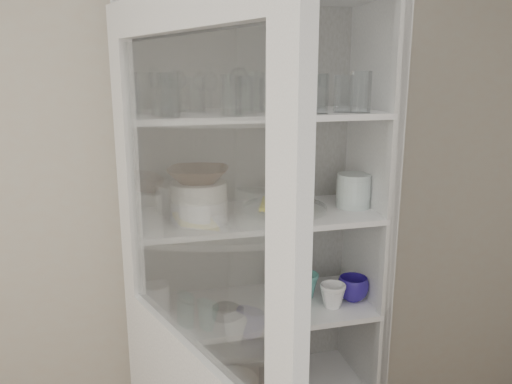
{
  "coord_description": "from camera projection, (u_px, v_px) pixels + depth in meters",
  "views": [
    {
      "loc": [
        -0.28,
        -0.58,
        1.81
      ],
      "look_at": [
        0.2,
        1.27,
        1.35
      ],
      "focal_mm": 35.0,
      "sensor_mm": 36.0,
      "label": 1
    }
  ],
  "objects": [
    {
      "name": "wall_back",
      "position": [
        198.0,
        193.0,
        2.14
      ],
      "size": [
        3.6,
        0.02,
        2.6
      ],
      "primitive_type": "cube",
      "color": "beige",
      "rests_on": "ground"
    },
    {
      "name": "pantry_cabinet",
      "position": [
        252.0,
        281.0,
        2.12
      ],
      "size": [
        1.0,
        0.45,
        2.1
      ],
      "color": "#B2B2B2",
      "rests_on": "floor"
    },
    {
      "name": "tumbler_0",
      "position": [
        161.0,
        94.0,
        1.69
      ],
      "size": [
        0.1,
        0.1,
        0.15
      ],
      "primitive_type": "cylinder",
      "rotation": [
        0.0,
        0.0,
        0.44
      ],
      "color": "silver",
      "rests_on": "shelf_glass"
    },
    {
      "name": "tumbler_1",
      "position": [
        169.0,
        95.0,
        1.65
      ],
      "size": [
        0.09,
        0.09,
        0.15
      ],
      "primitive_type": "cylinder",
      "rotation": [
        0.0,
        0.0,
        0.35
      ],
      "color": "silver",
      "rests_on": "shelf_glass"
    },
    {
      "name": "tumbler_2",
      "position": [
        244.0,
        95.0,
        1.75
      ],
      "size": [
        0.07,
        0.07,
        0.13
      ],
      "primitive_type": "cylinder",
      "rotation": [
        0.0,
        0.0,
        -0.07
      ],
      "color": "silver",
      "rests_on": "shelf_glass"
    },
    {
      "name": "tumbler_3",
      "position": [
        232.0,
        95.0,
        1.69
      ],
      "size": [
        0.08,
        0.08,
        0.14
      ],
      "primitive_type": "cylinder",
      "rotation": [
        0.0,
        0.0,
        0.09
      ],
      "color": "silver",
      "rests_on": "shelf_glass"
    },
    {
      "name": "tumbler_4",
      "position": [
        319.0,
        94.0,
        1.78
      ],
      "size": [
        0.08,
        0.08,
        0.14
      ],
      "primitive_type": "cylinder",
      "rotation": [
        0.0,
        0.0,
        0.17
      ],
      "color": "silver",
      "rests_on": "shelf_glass"
    },
    {
      "name": "tumbler_5",
      "position": [
        361.0,
        92.0,
        1.82
      ],
      "size": [
        0.1,
        0.1,
        0.15
      ],
      "primitive_type": "cylinder",
      "rotation": [
        0.0,
        0.0,
        -0.37
      ],
      "color": "silver",
      "rests_on": "shelf_glass"
    },
    {
      "name": "tumbler_6",
      "position": [
        343.0,
        94.0,
        1.84
      ],
      "size": [
        0.09,
        0.09,
        0.14
      ],
      "primitive_type": "cylinder",
      "rotation": [
        0.0,
        0.0,
        0.39
      ],
      "color": "silver",
      "rests_on": "shelf_glass"
    },
    {
      "name": "tumbler_7",
      "position": [
        145.0,
        93.0,
        1.78
      ],
      "size": [
        0.08,
        0.08,
        0.14
      ],
      "primitive_type": "cylinder",
      "rotation": [
        0.0,
        0.0,
        -0.05
      ],
      "color": "silver",
      "rests_on": "shelf_glass"
    },
    {
      "name": "tumbler_8",
      "position": [
        171.0,
        93.0,
        1.81
      ],
      "size": [
        0.1,
        0.1,
        0.14
      ],
      "primitive_type": "cylinder",
      "rotation": [
        0.0,
        0.0,
        0.42
      ],
      "color": "silver",
      "rests_on": "shelf_glass"
    },
    {
      "name": "tumbler_9",
      "position": [
        197.0,
        95.0,
        1.85
      ],
      "size": [
        0.08,
        0.08,
        0.13
      ],
      "primitive_type": "cylinder",
      "rotation": [
        0.0,
        0.0,
        0.23
      ],
      "color": "silver",
      "rests_on": "shelf_glass"
    },
    {
      "name": "tumbler_10",
      "position": [
        255.0,
        92.0,
        1.86
      ],
      "size": [
        0.09,
        0.09,
        0.15
      ],
      "primitive_type": "cylinder",
      "rotation": [
        0.0,
        0.0,
        0.23
      ],
      "color": "silver",
      "rests_on": "shelf_glass"
    },
    {
      "name": "tumbler_11",
      "position": [
        267.0,
        95.0,
        1.87
      ],
      "size": [
        0.07,
        0.07,
        0.12
      ],
      "primitive_type": "cylinder",
      "rotation": [
        0.0,
        0.0,
        -0.12
      ],
      "color": "silver",
      "rests_on": "shelf_glass"
    },
    {
      "name": "goblet_0",
      "position": [
        177.0,
        89.0,
        1.87
      ],
      "size": [
        0.07,
        0.07,
        0.17
      ],
      "primitive_type": null,
      "color": "silver",
      "rests_on": "shelf_glass"
    },
    {
      "name": "goblet_1",
      "position": [
        239.0,
        87.0,
        1.95
      ],
      "size": [
        0.08,
        0.08,
        0.18
      ],
      "primitive_type": null,
      "color": "silver",
      "rests_on": "shelf_glass"
    },
    {
      "name": "goblet_2",
      "position": [
        312.0,
        89.0,
        2.0
      ],
      "size": [
        0.07,
        0.07,
        0.16
      ],
      "primitive_type": null,
      "color": "silver",
      "rests_on": "shelf_glass"
    },
    {
      "name": "goblet_3",
      "position": [
        302.0,
        88.0,
        2.04
      ],
      "size": [
        0.07,
        0.07,
        0.16
      ],
      "primitive_type": null,
      "color": "silver",
      "rests_on": "shelf_glass"
    },
    {
      "name": "plate_stack_front",
      "position": [
        199.0,
        210.0,
        1.87
      ],
      "size": [
        0.22,
        0.22,
        0.08
      ],
      "primitive_type": "cylinder",
      "color": "white",
      "rests_on": "shelf_plates"
    },
    {
      "name": "plate_stack_back",
      "position": [
        181.0,
        197.0,
        2.01
      ],
      "size": [
        0.21,
        0.21,
        0.11
      ],
      "primitive_type": "cylinder",
      "color": "white",
      "rests_on": "shelf_plates"
    },
    {
      "name": "cream_bowl",
      "position": [
        199.0,
        191.0,
        1.85
      ],
      "size": [
        0.27,
        0.27,
        0.06
      ],
      "primitive_type": "cylinder",
      "rotation": [
        0.0,
        0.0,
        -0.37
      ],
      "color": "white",
      "rests_on": "plate_stack_front"
    },
    {
      "name": "terracotta_bowl",
      "position": [
        198.0,
        175.0,
        1.84
      ],
      "size": [
        0.27,
        0.27,
        0.06
      ],
      "primitive_type": "imported",
      "rotation": [
        0.0,
        0.0,
        -0.22
      ],
      "color": "#442514",
      "rests_on": "cream_bowl"
    },
    {
      "name": "glass_platter",
      "position": [
        285.0,
        208.0,
        2.02
      ],
      "size": [
        0.45,
        0.45,
        0.02
      ],
      "primitive_type": "cylinder",
      "rotation": [
        0.0,
        0.0,
        0.43
      ],
      "color": "silver",
      "rests_on": "shelf_plates"
    },
    {
      "name": "yellow_trivet",
      "position": [
        285.0,
        204.0,
        2.01
      ],
      "size": [
        0.24,
        0.24,
        0.01
      ],
      "primitive_type": "cube",
      "rotation": [
        0.0,
        0.0,
        -0.34
      ],
      "color": "yellow",
      "rests_on": "glass_platter"
    },
    {
      "name": "white_ramekin",
      "position": [
        285.0,
        195.0,
        2.0
      ],
      "size": [
        0.19,
        0.19,
        0.07
      ],
      "primitive_type": "cylinder",
      "rotation": [
        0.0,
        0.0,
        -0.24
      ],
      "color": "white",
      "rests_on": "yellow_trivet"
    },
    {
      "name": "grey_bowl_stack",
      "position": [
        354.0,
        191.0,
        2.05
      ],
      "size": [
        0.14,
        0.14,
        0.14
      ],
      "primitive_type": "cylinder",
      "color": "silver",
      "rests_on": "shelf_plates"
    },
    {
      "name": "mug_blue",
      "position": [
        353.0,
        289.0,
        2.11
      ],
      "size": [
        0.16,
        0.16,
        0.1
      ],
      "primitive_type": "imported",
      "rotation": [
        0.0,
        0.0,
        0.23
      ],
      "color": "navy",
      "rests_on": "shelf_mugs"
    },
    {
      "name": "mug_teal",
      "position": [
        305.0,
        285.0,
        2.14
      ],
      "size": [
        0.13,
        0.13,
        0.11
      ],
      "primitive_type": "imported",
      "rotation": [
        0.0,
        0.0,
        -0.15
      ],
      "color": "teal",
      "rests_on": "shelf_mugs"
    },
    {
      "name": "mug_white",
      "position": [
        333.0,
        296.0,
        2.05
      ],
      "size": [
        0.14,
        0.14,
        0.1
      ],
      "primitive_type": "imported",
      "rotation": [
        0.0,
        0.0,
        -0.36
      ],
      "color": "white",
      "rests_on": "shelf_mugs"
    },
    {
      "name": "teal_jar",
      "position": [
        278.0,
        283.0,
        2.15
      ],
      "size": [
        0.1,
        0.1,
        0.12
      ],
      "color": "teal",
      "rests_on": "shelf_mugs"
    },
    {
      "name": "measuring_cups",
      "position": [
        226.0,
        312.0,
        1.97
      ],
      "size": [
        0.11,
        0.11,
        0.04
      ],
      "primitive_type": "cylinder",
      "color": "#ACADB1",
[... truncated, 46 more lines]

